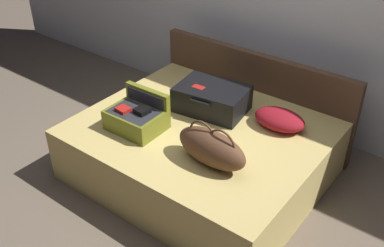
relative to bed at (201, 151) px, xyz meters
name	(u,v)px	position (x,y,z in m)	size (l,w,h in m)	color
ground_plane	(172,198)	(0.00, -0.40, -0.24)	(12.00, 12.00, 0.00)	#6B5B4C
bed	(201,151)	(0.00, 0.00, 0.00)	(1.96, 1.63, 0.49)	tan
headboard	(254,94)	(0.00, 0.86, 0.18)	(2.00, 0.08, 0.84)	#4C3323
hard_case_large	(212,98)	(-0.09, 0.28, 0.36)	(0.64, 0.49, 0.22)	black
hard_case_medium	(137,117)	(-0.41, -0.32, 0.35)	(0.44, 0.36, 0.30)	olive
duffel_bag	(212,148)	(0.34, -0.34, 0.38)	(0.59, 0.26, 0.33)	brown
pillow_near_headboard	(280,119)	(0.51, 0.39, 0.32)	(0.43, 0.29, 0.15)	maroon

